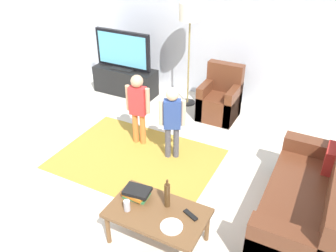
{
  "coord_description": "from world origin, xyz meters",
  "views": [
    {
      "loc": [
        1.78,
        -2.85,
        3.0
      ],
      "look_at": [
        0.0,
        0.6,
        0.65
      ],
      "focal_mm": 37.93,
      "sensor_mm": 36.0,
      "label": 1
    }
  ],
  "objects_px": {
    "floor_lamp": "(190,18)",
    "child_center": "(172,117)",
    "tv": "(123,51)",
    "bottle": "(167,195)",
    "plate": "(172,227)",
    "couch": "(311,204)",
    "tv_remote": "(191,215)",
    "child_near_tv": "(138,104)",
    "tv_stand": "(126,81)",
    "coffee_table": "(157,215)",
    "book_stack": "(136,193)",
    "soda_can": "(127,206)",
    "armchair": "(220,100)"
  },
  "relations": [
    {
      "from": "floor_lamp",
      "to": "bottle",
      "type": "bearing_deg",
      "value": -69.43
    },
    {
      "from": "armchair",
      "to": "plate",
      "type": "bearing_deg",
      "value": -78.9
    },
    {
      "from": "child_near_tv",
      "to": "child_center",
      "type": "xyz_separation_m",
      "value": [
        0.6,
        -0.1,
        -0.02
      ]
    },
    {
      "from": "bottle",
      "to": "plate",
      "type": "bearing_deg",
      "value": -54.65
    },
    {
      "from": "tv_stand",
      "to": "tv",
      "type": "relative_size",
      "value": 1.09
    },
    {
      "from": "child_center",
      "to": "bottle",
      "type": "height_order",
      "value": "child_center"
    },
    {
      "from": "armchair",
      "to": "bottle",
      "type": "xyz_separation_m",
      "value": [
        0.41,
        -2.73,
        0.27
      ]
    },
    {
      "from": "plate",
      "to": "coffee_table",
      "type": "bearing_deg",
      "value": 151.42
    },
    {
      "from": "armchair",
      "to": "tv_remote",
      "type": "height_order",
      "value": "armchair"
    },
    {
      "from": "armchair",
      "to": "floor_lamp",
      "type": "height_order",
      "value": "floor_lamp"
    },
    {
      "from": "child_center",
      "to": "coffee_table",
      "type": "xyz_separation_m",
      "value": [
        0.55,
        -1.43,
        -0.27
      ]
    },
    {
      "from": "floor_lamp",
      "to": "child_center",
      "type": "height_order",
      "value": "floor_lamp"
    },
    {
      "from": "child_center",
      "to": "plate",
      "type": "height_order",
      "value": "child_center"
    },
    {
      "from": "tv",
      "to": "floor_lamp",
      "type": "xyz_separation_m",
      "value": [
        1.23,
        0.17,
        0.7
      ]
    },
    {
      "from": "tv",
      "to": "couch",
      "type": "relative_size",
      "value": 0.61
    },
    {
      "from": "couch",
      "to": "floor_lamp",
      "type": "xyz_separation_m",
      "value": [
        -2.41,
        2.06,
        1.25
      ]
    },
    {
      "from": "armchair",
      "to": "plate",
      "type": "distance_m",
      "value": 3.03
    },
    {
      "from": "bottle",
      "to": "soda_can",
      "type": "bearing_deg",
      "value": -143.97
    },
    {
      "from": "child_near_tv",
      "to": "book_stack",
      "type": "xyz_separation_m",
      "value": [
        0.85,
        -1.43,
        -0.19
      ]
    },
    {
      "from": "plate",
      "to": "bottle",
      "type": "bearing_deg",
      "value": 125.35
    },
    {
      "from": "tv_stand",
      "to": "soda_can",
      "type": "relative_size",
      "value": 10.0
    },
    {
      "from": "tv",
      "to": "floor_lamp",
      "type": "relative_size",
      "value": 0.62
    },
    {
      "from": "child_near_tv",
      "to": "child_center",
      "type": "relative_size",
      "value": 1.02
    },
    {
      "from": "tv_stand",
      "to": "bottle",
      "type": "relative_size",
      "value": 3.58
    },
    {
      "from": "tv",
      "to": "couch",
      "type": "xyz_separation_m",
      "value": [
        3.64,
        -1.89,
        -0.56
      ]
    },
    {
      "from": "coffee_table",
      "to": "tv_remote",
      "type": "distance_m",
      "value": 0.34
    },
    {
      "from": "child_near_tv",
      "to": "coffee_table",
      "type": "bearing_deg",
      "value": -53.05
    },
    {
      "from": "bottle",
      "to": "plate",
      "type": "height_order",
      "value": "bottle"
    },
    {
      "from": "coffee_table",
      "to": "soda_can",
      "type": "relative_size",
      "value": 8.33
    },
    {
      "from": "book_stack",
      "to": "armchair",
      "type": "bearing_deg",
      "value": 91.31
    },
    {
      "from": "child_near_tv",
      "to": "tv_stand",
      "type": "bearing_deg",
      "value": 129.62
    },
    {
      "from": "tv_stand",
      "to": "tv_remote",
      "type": "xyz_separation_m",
      "value": [
        2.59,
        -2.79,
        0.19
      ]
    },
    {
      "from": "tv_stand",
      "to": "tv_remote",
      "type": "distance_m",
      "value": 3.81
    },
    {
      "from": "coffee_table",
      "to": "book_stack",
      "type": "relative_size",
      "value": 3.35
    },
    {
      "from": "tv",
      "to": "child_near_tv",
      "type": "bearing_deg",
      "value": -49.95
    },
    {
      "from": "bottle",
      "to": "tv_remote",
      "type": "relative_size",
      "value": 1.97
    },
    {
      "from": "coffee_table",
      "to": "plate",
      "type": "xyz_separation_m",
      "value": [
        0.22,
        -0.12,
        0.06
      ]
    },
    {
      "from": "tv",
      "to": "child_center",
      "type": "relative_size",
      "value": 1.03
    },
    {
      "from": "couch",
      "to": "tv_remote",
      "type": "height_order",
      "value": "couch"
    },
    {
      "from": "child_near_tv",
      "to": "tv_remote",
      "type": "relative_size",
      "value": 6.45
    },
    {
      "from": "tv_stand",
      "to": "couch",
      "type": "relative_size",
      "value": 0.67
    },
    {
      "from": "armchair",
      "to": "soda_can",
      "type": "distance_m",
      "value": 2.97
    },
    {
      "from": "book_stack",
      "to": "tv_remote",
      "type": "bearing_deg",
      "value": 0.85
    },
    {
      "from": "coffee_table",
      "to": "book_stack",
      "type": "xyz_separation_m",
      "value": [
        -0.3,
        0.09,
        0.1
      ]
    },
    {
      "from": "tv",
      "to": "child_center",
      "type": "height_order",
      "value": "tv"
    },
    {
      "from": "book_stack",
      "to": "tv",
      "type": "bearing_deg",
      "value": 125.44
    },
    {
      "from": "floor_lamp",
      "to": "plate",
      "type": "relative_size",
      "value": 8.09
    },
    {
      "from": "soda_can",
      "to": "book_stack",
      "type": "bearing_deg",
      "value": 95.19
    },
    {
      "from": "child_center",
      "to": "book_stack",
      "type": "distance_m",
      "value": 1.37
    },
    {
      "from": "child_center",
      "to": "coffee_table",
      "type": "distance_m",
      "value": 1.55
    }
  ]
}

